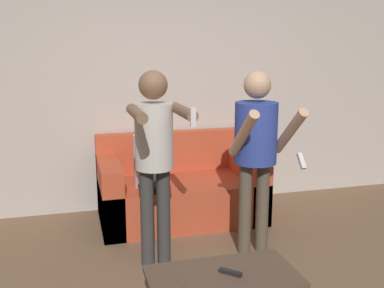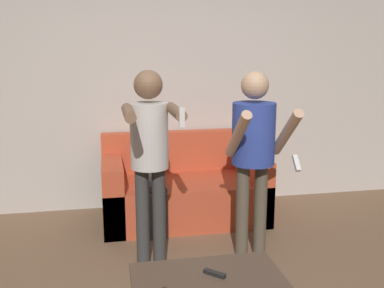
{
  "view_description": "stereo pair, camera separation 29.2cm",
  "coord_description": "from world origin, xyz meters",
  "px_view_note": "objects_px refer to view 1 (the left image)",
  "views": [
    {
      "loc": [
        -0.95,
        -2.57,
        1.74
      ],
      "look_at": [
        0.09,
        1.25,
        0.89
      ],
      "focal_mm": 42.0,
      "sensor_mm": 36.0,
      "label": 1
    },
    {
      "loc": [
        -0.66,
        -2.63,
        1.74
      ],
      "look_at": [
        0.09,
        1.25,
        0.89
      ],
      "focal_mm": 42.0,
      "sensor_mm": 36.0,
      "label": 2
    }
  ],
  "objects_px": {
    "couch": "(180,191)",
    "person_standing_left": "(155,147)",
    "person_seated": "(150,165)",
    "remote_far": "(230,272)",
    "person_standing_right": "(256,142)",
    "coffee_table": "(223,279)"
  },
  "relations": [
    {
      "from": "couch",
      "to": "person_standing_left",
      "type": "relative_size",
      "value": 1.04
    },
    {
      "from": "person_seated",
      "to": "remote_far",
      "type": "height_order",
      "value": "person_seated"
    },
    {
      "from": "person_standing_right",
      "to": "person_seated",
      "type": "xyz_separation_m",
      "value": [
        -0.77,
        0.73,
        -0.33
      ]
    },
    {
      "from": "person_seated",
      "to": "coffee_table",
      "type": "xyz_separation_m",
      "value": [
        0.18,
        -1.64,
        -0.34
      ]
    },
    {
      "from": "person_seated",
      "to": "remote_far",
      "type": "distance_m",
      "value": 1.69
    },
    {
      "from": "person_standing_right",
      "to": "person_seated",
      "type": "relative_size",
      "value": 1.33
    },
    {
      "from": "person_standing_right",
      "to": "remote_far",
      "type": "bearing_deg",
      "value": -120.92
    },
    {
      "from": "person_seated",
      "to": "couch",
      "type": "bearing_deg",
      "value": 31.79
    },
    {
      "from": "couch",
      "to": "coffee_table",
      "type": "distance_m",
      "value": 1.86
    },
    {
      "from": "person_standing_right",
      "to": "remote_far",
      "type": "xyz_separation_m",
      "value": [
        -0.55,
        -0.92,
        -0.62
      ]
    },
    {
      "from": "person_standing_left",
      "to": "remote_far",
      "type": "distance_m",
      "value": 1.15
    },
    {
      "from": "person_standing_left",
      "to": "person_seated",
      "type": "height_order",
      "value": "person_standing_left"
    },
    {
      "from": "couch",
      "to": "remote_far",
      "type": "xyz_separation_m",
      "value": [
        -0.12,
        -1.86,
        0.06
      ]
    },
    {
      "from": "person_standing_left",
      "to": "coffee_table",
      "type": "relative_size",
      "value": 1.66
    },
    {
      "from": "couch",
      "to": "person_seated",
      "type": "relative_size",
      "value": 1.39
    },
    {
      "from": "coffee_table",
      "to": "remote_far",
      "type": "xyz_separation_m",
      "value": [
        0.05,
        -0.01,
        0.05
      ]
    },
    {
      "from": "person_seated",
      "to": "coffee_table",
      "type": "distance_m",
      "value": 1.68
    },
    {
      "from": "person_seated",
      "to": "coffee_table",
      "type": "height_order",
      "value": "person_seated"
    },
    {
      "from": "couch",
      "to": "person_standing_right",
      "type": "height_order",
      "value": "person_standing_right"
    },
    {
      "from": "person_standing_left",
      "to": "person_standing_right",
      "type": "xyz_separation_m",
      "value": [
        0.85,
        0.01,
        -0.01
      ]
    },
    {
      "from": "person_standing_right",
      "to": "person_seated",
      "type": "distance_m",
      "value": 1.11
    },
    {
      "from": "couch",
      "to": "person_standing_right",
      "type": "distance_m",
      "value": 1.24
    }
  ]
}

